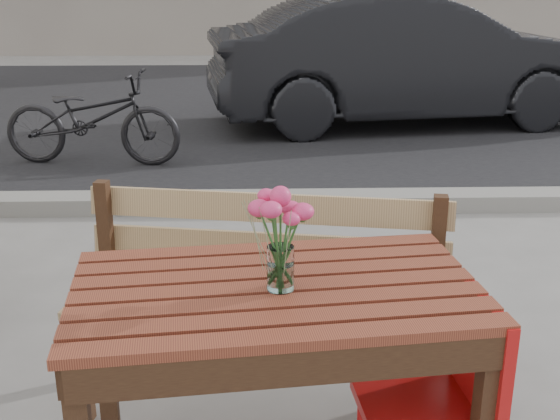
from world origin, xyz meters
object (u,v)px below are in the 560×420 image
red_chair (446,395)px  bicycle (92,118)px  main_vase (280,226)px  main_table (276,322)px  parked_car (407,59)px

red_chair → bicycle: (-2.04, 4.31, -0.02)m
red_chair → main_vase: main_vase is taller
main_table → parked_car: bearing=68.3°
red_chair → main_vase: bearing=-104.9°
main_table → parked_car: (1.58, 5.85, 0.08)m
main_table → red_chair: main_table is taller
parked_car → bicycle: 3.53m
main_vase → bicycle: size_ratio=0.20×
main_vase → parked_car: 6.09m
main_vase → bicycle: bearing=110.0°
main_table → main_vase: size_ratio=4.08×
red_chair → parked_car: 6.07m
red_chair → main_table: bearing=-107.7°
main_vase → main_table: bearing=114.3°
main_table → main_vase: main_vase is taller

